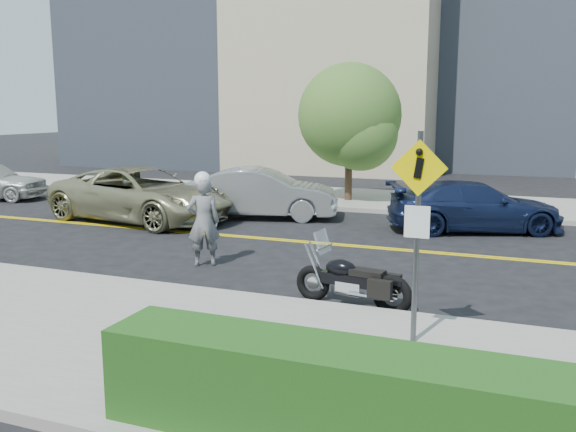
% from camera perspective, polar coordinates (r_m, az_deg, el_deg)
% --- Properties ---
extents(ground_plane, '(120.00, 120.00, 0.00)m').
position_cam_1_polar(ground_plane, '(16.08, 0.58, -2.37)').
color(ground_plane, black).
rests_on(ground_plane, ground).
extents(sidewalk_near, '(60.00, 5.00, 0.15)m').
position_cam_1_polar(sidewalk_near, '(9.69, -15.54, -10.74)').
color(sidewalk_near, '#9E9B91').
rests_on(sidewalk_near, ground_plane).
extents(sidewalk_far, '(60.00, 5.00, 0.15)m').
position_cam_1_polar(sidewalk_far, '(23.13, 7.15, 1.55)').
color(sidewalk_far, '#9E9B91').
rests_on(sidewalk_far, ground_plane).
extents(pedestrian_sign, '(0.78, 0.08, 3.00)m').
position_cam_1_polar(pedestrian_sign, '(8.62, 12.02, -0.13)').
color(pedestrian_sign, '#4C4C51').
rests_on(pedestrian_sign, sidewalk_near).
extents(motorcyclist, '(0.86, 0.79, 2.10)m').
position_cam_1_polar(motorcyclist, '(13.54, -7.92, -0.29)').
color(motorcyclist, silver).
rests_on(motorcyclist, ground).
extents(motorcycle, '(2.20, 0.94, 1.29)m').
position_cam_1_polar(motorcycle, '(10.82, 6.08, -5.03)').
color(motorcycle, black).
rests_on(motorcycle, ground).
extents(suv, '(6.35, 3.68, 1.66)m').
position_cam_1_polar(suv, '(19.41, -13.55, 1.99)').
color(suv, tan).
rests_on(suv, ground).
extents(parked_car_silver, '(5.08, 2.84, 1.59)m').
position_cam_1_polar(parked_car_silver, '(19.41, -2.49, 2.14)').
color(parked_car_silver, '#94959B').
rests_on(parked_car_silver, ground).
extents(parked_car_blue, '(5.26, 3.58, 1.42)m').
position_cam_1_polar(parked_car_blue, '(18.10, 17.05, 0.86)').
color(parked_car_blue, '#172347').
rests_on(parked_car_blue, ground).
extents(tree_far_a, '(3.72, 3.72, 5.08)m').
position_cam_1_polar(tree_far_a, '(22.27, 5.77, 9.36)').
color(tree_far_a, '#382619').
rests_on(tree_far_a, ground).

